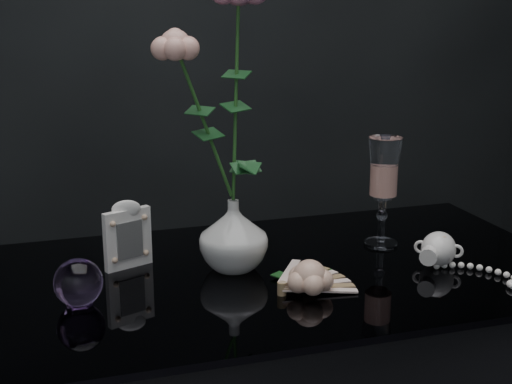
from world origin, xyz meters
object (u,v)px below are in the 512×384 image
object	(u,v)px
paperweight	(78,283)
loose_rose	(309,277)
wine_glass	(383,192)
vase	(234,235)
pearl_jar	(439,248)
picture_frame	(127,234)

from	to	relation	value
paperweight	loose_rose	world-z (taller)	paperweight
wine_glass	paperweight	bearing A→B (deg)	-168.62
vase	pearl_jar	distance (m)	0.37
vase	wine_glass	distance (m)	0.32
vase	wine_glass	size ratio (longest dim) A/B	0.60
wine_glass	loose_rose	world-z (taller)	wine_glass
picture_frame	loose_rose	xyz separation A→B (m)	(0.27, -0.21, -0.03)
wine_glass	pearl_jar	distance (m)	0.16
paperweight	loose_rose	bearing A→B (deg)	-10.02
wine_glass	paperweight	size ratio (longest dim) A/B	2.79
picture_frame	paperweight	bearing A→B (deg)	-145.05
paperweight	pearl_jar	distance (m)	0.64
picture_frame	pearl_jar	size ratio (longest dim) A/B	0.56
wine_glass	paperweight	xyz separation A→B (m)	(-0.59, -0.12, -0.07)
picture_frame	wine_glass	bearing A→B (deg)	-24.15
vase	loose_rose	world-z (taller)	vase
vase	wine_glass	bearing A→B (deg)	7.19
wine_glass	vase	bearing A→B (deg)	-172.81
picture_frame	pearl_jar	world-z (taller)	picture_frame
paperweight	pearl_jar	world-z (taller)	paperweight
loose_rose	pearl_jar	distance (m)	0.28
paperweight	picture_frame	bearing A→B (deg)	56.10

